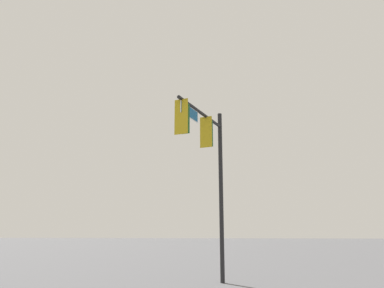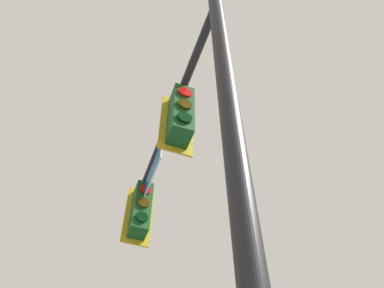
# 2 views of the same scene
# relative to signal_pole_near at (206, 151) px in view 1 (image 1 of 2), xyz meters

# --- Properties ---
(signal_pole_near) EXTENTS (4.16, 1.18, 7.32)m
(signal_pole_near) POSITION_rel_signal_pole_near_xyz_m (0.00, 0.00, 0.00)
(signal_pole_near) COLOR black
(signal_pole_near) RESTS_ON ground_plane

